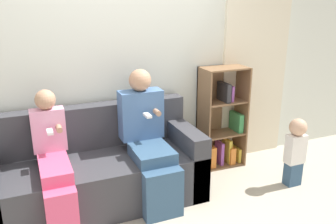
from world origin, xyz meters
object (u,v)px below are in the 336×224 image
adult_seated (148,135)px  bookshelf (222,124)px  couch (97,173)px  child_seated (54,160)px  toddler_standing (296,149)px

adult_seated → bookshelf: bearing=20.0°
couch → adult_seated: (0.49, -0.11, 0.35)m
couch → bookshelf: 1.58m
child_seated → bookshelf: (1.93, 0.42, -0.08)m
child_seated → couch: bearing=20.6°
toddler_standing → bookshelf: (-0.44, 0.75, 0.09)m
child_seated → toddler_standing: size_ratio=1.54×
couch → bookshelf: bearing=10.0°
couch → child_seated: (-0.39, -0.15, 0.27)m
bookshelf → couch: bearing=-170.0°
adult_seated → toddler_standing: 1.56m
bookshelf → child_seated: bearing=-167.8°
child_seated → bookshelf: bearing=12.2°
child_seated → bookshelf: 1.98m
child_seated → toddler_standing: (2.37, -0.33, -0.17)m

